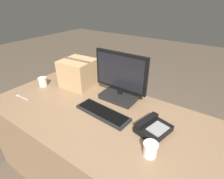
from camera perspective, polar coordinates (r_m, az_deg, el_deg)
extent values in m
plane|color=brown|center=(1.93, -4.35, -25.55)|extent=(12.00, 12.00, 0.00)
cube|color=#8C6B4C|center=(1.64, -4.85, -17.84)|extent=(1.80, 0.90, 0.75)
cube|color=black|center=(1.55, 2.65, -1.97)|extent=(0.31, 0.24, 0.05)
cylinder|color=black|center=(1.53, 2.69, -0.48)|extent=(0.04, 0.04, 0.05)
cube|color=black|center=(1.45, 2.85, 5.87)|extent=(0.48, 0.03, 0.32)
cube|color=black|center=(1.43, 2.49, 5.66)|extent=(0.44, 0.01, 0.28)
cube|color=black|center=(1.36, -3.05, -7.61)|extent=(0.46, 0.18, 0.02)
cube|color=black|center=(1.35, -3.07, -7.13)|extent=(0.42, 0.15, 0.01)
cube|color=black|center=(1.23, 13.39, -12.39)|extent=(0.22, 0.25, 0.04)
cube|color=black|center=(1.23, 11.30, -9.83)|extent=(0.09, 0.21, 0.03)
cube|color=gray|center=(1.20, 14.74, -12.22)|extent=(0.13, 0.15, 0.01)
cylinder|color=beige|center=(1.88, -21.63, 2.26)|extent=(0.08, 0.08, 0.08)
cylinder|color=beige|center=(1.86, -21.87, 3.47)|extent=(0.09, 0.09, 0.01)
cylinder|color=white|center=(1.07, 12.36, -18.67)|extent=(0.08, 0.08, 0.08)
cylinder|color=white|center=(1.04, 12.62, -17.05)|extent=(0.09, 0.09, 0.01)
cube|color=silver|center=(1.75, -27.05, -2.44)|extent=(0.13, 0.01, 0.00)
ellipsoid|color=silver|center=(1.81, -28.41, -1.72)|extent=(0.04, 0.03, 0.00)
cube|color=tan|center=(1.76, -10.96, 5.34)|extent=(0.32, 0.31, 0.26)
cube|color=brown|center=(1.71, -11.37, 9.45)|extent=(0.30, 0.06, 0.00)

